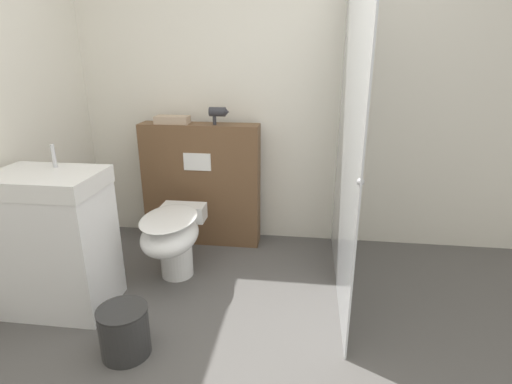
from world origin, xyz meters
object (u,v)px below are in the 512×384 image
at_px(sink_vanity, 56,242).
at_px(waste_bin, 124,331).
at_px(toilet, 173,237).
at_px(hair_drier, 218,112).

xyz_separation_m(sink_vanity, waste_bin, (0.58, -0.37, -0.31)).
height_order(toilet, hair_drier, hair_drier).
relative_size(toilet, sink_vanity, 0.65).
bearing_deg(sink_vanity, hair_drier, 51.32).
relative_size(sink_vanity, waste_bin, 3.70).
bearing_deg(toilet, hair_drier, 70.43).
bearing_deg(waste_bin, toilet, 88.59).
distance_m(toilet, waste_bin, 0.80).
relative_size(toilet, waste_bin, 2.42).
xyz_separation_m(sink_vanity, hair_drier, (0.81, 1.02, 0.66)).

